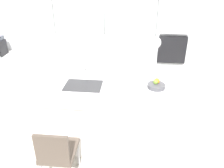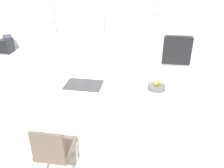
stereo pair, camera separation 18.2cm
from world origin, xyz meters
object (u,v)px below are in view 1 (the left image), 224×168
(chair_near, at_px, (57,152))
(chair_middle, at_px, (137,154))
(fruit_bowl, at_px, (156,85))
(microwave, at_px, (175,25))
(oven, at_px, (172,50))

(chair_near, distance_m, chair_middle, 0.97)
(fruit_bowl, bearing_deg, microwave, 74.92)
(oven, height_order, chair_near, oven)
(oven, relative_size, chair_middle, 0.60)
(chair_middle, bearing_deg, oven, 75.08)
(oven, xyz_separation_m, chair_near, (-1.64, -2.52, -0.51))
(fruit_bowl, xyz_separation_m, chair_middle, (-0.26, -0.99, -0.43))
(fruit_bowl, relative_size, oven, 0.46)
(chair_middle, bearing_deg, chair_near, -180.00)
(microwave, xyz_separation_m, chair_near, (-1.64, -2.52, -1.01))
(oven, bearing_deg, fruit_bowl, -105.08)
(chair_near, relative_size, chair_middle, 0.91)
(microwave, relative_size, chair_middle, 0.58)
(fruit_bowl, xyz_separation_m, microwave, (0.41, 1.53, 0.53))
(chair_near, xyz_separation_m, chair_middle, (0.97, 0.00, 0.05))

